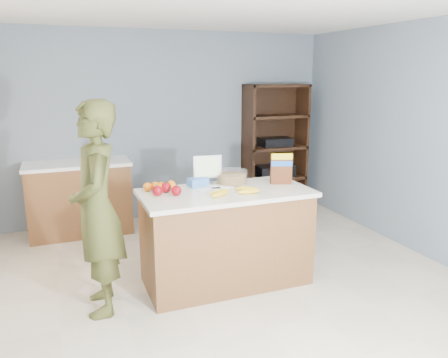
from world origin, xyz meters
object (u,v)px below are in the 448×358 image
object	(u,v)px
counter_peninsula	(226,241)
tv	(207,168)
person	(97,209)
cereal_box	(281,166)
shelving_unit	(273,149)

from	to	relation	value
counter_peninsula	tv	world-z (taller)	tv
person	cereal_box	world-z (taller)	person
cereal_box	counter_peninsula	bearing A→B (deg)	-174.32
tv	person	bearing A→B (deg)	-160.49
shelving_unit	counter_peninsula	bearing A→B (deg)	-127.11
person	tv	bearing A→B (deg)	111.95
cereal_box	shelving_unit	bearing A→B (deg)	64.39
counter_peninsula	shelving_unit	bearing A→B (deg)	52.89
shelving_unit	cereal_box	distance (m)	2.22
shelving_unit	tv	xyz separation A→B (m)	(-1.62, -1.74, 0.19)
counter_peninsula	person	distance (m)	1.24
tv	cereal_box	world-z (taller)	cereal_box
shelving_unit	person	world-z (taller)	shelving_unit
shelving_unit	person	bearing A→B (deg)	-141.79
counter_peninsula	cereal_box	xyz separation A→B (m)	(0.60, 0.06, 0.66)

